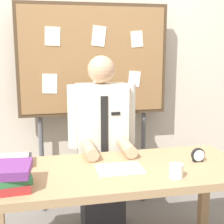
# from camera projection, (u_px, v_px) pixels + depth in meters

# --- Properties ---
(back_wall) EXTENTS (6.40, 0.08, 2.70)m
(back_wall) POSITION_uv_depth(u_px,v_px,m) (90.00, 66.00, 3.18)
(back_wall) COLOR beige
(back_wall) RESTS_ON ground_plane
(desk) EXTENTS (1.73, 0.73, 0.74)m
(desk) POSITION_uv_depth(u_px,v_px,m) (117.00, 182.00, 2.22)
(desk) COLOR tan
(desk) RESTS_ON ground_plane
(person) EXTENTS (0.55, 0.56, 1.46)m
(person) POSITION_uv_depth(u_px,v_px,m) (102.00, 151.00, 2.74)
(person) COLOR #2D2D33
(person) RESTS_ON ground_plane
(bulletin_board) EXTENTS (1.34, 0.09, 1.90)m
(bulletin_board) POSITION_uv_depth(u_px,v_px,m) (94.00, 63.00, 2.97)
(bulletin_board) COLOR #4C3823
(bulletin_board) RESTS_ON ground_plane
(book_stack) EXTENTS (0.23, 0.29, 0.14)m
(book_stack) POSITION_uv_depth(u_px,v_px,m) (12.00, 176.00, 1.91)
(book_stack) COLOR #B22D2D
(book_stack) RESTS_ON desk
(open_notebook) EXTENTS (0.30, 0.21, 0.01)m
(open_notebook) POSITION_uv_depth(u_px,v_px,m) (120.00, 169.00, 2.19)
(open_notebook) COLOR white
(open_notebook) RESTS_ON desk
(desk_clock) EXTENTS (0.10, 0.04, 0.10)m
(desk_clock) POSITION_uv_depth(u_px,v_px,m) (198.00, 156.00, 2.33)
(desk_clock) COLOR black
(desk_clock) RESTS_ON desk
(coffee_mug) EXTENTS (0.09, 0.09, 0.09)m
(coffee_mug) POSITION_uv_depth(u_px,v_px,m) (176.00, 171.00, 2.06)
(coffee_mug) COLOR white
(coffee_mug) RESTS_ON desk
(paper_tray) EXTENTS (0.26, 0.20, 0.06)m
(paper_tray) POSITION_uv_depth(u_px,v_px,m) (12.00, 161.00, 2.27)
(paper_tray) COLOR #333338
(paper_tray) RESTS_ON desk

